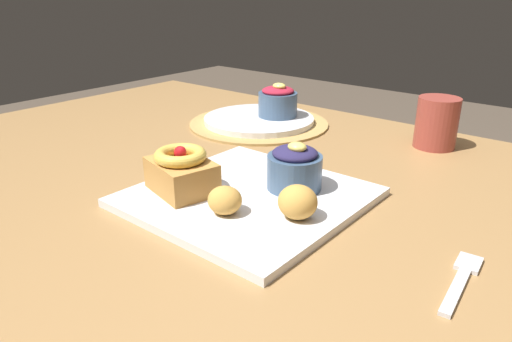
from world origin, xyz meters
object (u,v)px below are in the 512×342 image
object	(u,v)px
back_plate	(259,120)
fork	(462,278)
front_plate	(247,197)
fritter_middle	(298,202)
cake_slice	(181,171)
back_ramekin	(278,101)
berry_ramekin	(295,168)
fritter_front	(225,200)
coffee_mug	(437,123)

from	to	relation	value
back_plate	fork	bearing A→B (deg)	-30.64
front_plate	fritter_middle	distance (m)	0.10
fritter_middle	back_plate	bearing A→B (deg)	135.31
cake_slice	back_ramekin	size ratio (longest dim) A/B	1.32
cake_slice	fork	size ratio (longest dim) A/B	0.90
cake_slice	back_ramekin	xyz separation A→B (m)	(-0.13, 0.40, 0.01)
back_ramekin	fritter_middle	bearing A→B (deg)	-49.76
front_plate	back_ramekin	distance (m)	0.41
front_plate	fork	bearing A→B (deg)	-0.80
fork	back_plate	bearing A→B (deg)	53.99
berry_ramekin	back_plate	bearing A→B (deg)	137.18
fritter_middle	back_ramekin	xyz separation A→B (m)	(-0.31, 0.37, 0.02)
back_ramekin	berry_ramekin	bearing A→B (deg)	-49.16
front_plate	fritter_front	xyz separation A→B (m)	(0.02, -0.07, 0.02)
back_plate	berry_ramekin	bearing A→B (deg)	-42.82
back_ramekin	fritter_front	bearing A→B (deg)	-61.13
front_plate	fritter_middle	bearing A→B (deg)	-9.56
berry_ramekin	coffee_mug	xyz separation A→B (m)	(0.08, 0.35, 0.00)
fritter_front	coffee_mug	size ratio (longest dim) A/B	0.47
front_plate	coffee_mug	world-z (taller)	coffee_mug
coffee_mug	fritter_middle	bearing A→B (deg)	-92.68
berry_ramekin	coffee_mug	bearing A→B (deg)	77.50
fritter_front	fork	size ratio (longest dim) A/B	0.36
cake_slice	back_ramekin	world-z (taller)	back_ramekin
cake_slice	back_ramekin	bearing A→B (deg)	108.23
front_plate	fritter_middle	world-z (taller)	fritter_middle
fritter_front	fork	xyz separation A→B (m)	(0.29, 0.06, -0.03)
fritter_front	berry_ramekin	bearing A→B (deg)	79.93
coffee_mug	cake_slice	bearing A→B (deg)	-112.90
fork	coffee_mug	world-z (taller)	coffee_mug
back_plate	coffee_mug	size ratio (longest dim) A/B	2.53
back_ramekin	coffee_mug	distance (m)	0.34
berry_ramekin	fritter_front	xyz separation A→B (m)	(-0.02, -0.13, -0.01)
front_plate	fork	world-z (taller)	front_plate
back_ramekin	coffee_mug	world-z (taller)	coffee_mug
fork	coffee_mug	size ratio (longest dim) A/B	1.31
fork	front_plate	bearing A→B (deg)	83.83
cake_slice	coffee_mug	world-z (taller)	coffee_mug
fork	coffee_mug	xyz separation A→B (m)	(-0.18, 0.42, 0.05)
front_plate	coffee_mug	xyz separation A→B (m)	(0.12, 0.41, 0.04)
fork	fritter_middle	bearing A→B (deg)	88.14
fork	fritter_front	bearing A→B (deg)	97.00
fritter_front	fork	bearing A→B (deg)	12.37
cake_slice	fritter_middle	world-z (taller)	cake_slice
fritter_middle	coffee_mug	distance (m)	0.43
fritter_middle	fork	bearing A→B (deg)	3.51
fritter_middle	fork	size ratio (longest dim) A/B	0.41
front_plate	back_ramekin	world-z (taller)	back_ramekin
front_plate	berry_ramekin	distance (m)	0.08
back_ramekin	coffee_mug	bearing A→B (deg)	10.68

